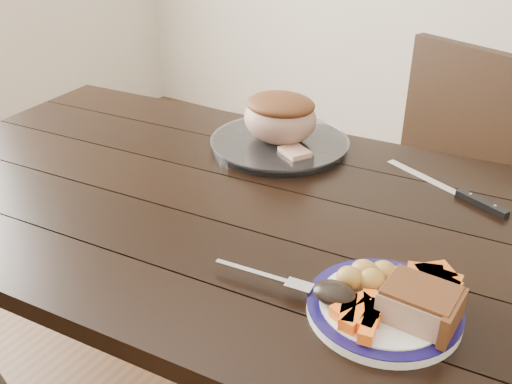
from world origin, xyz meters
The scene contains 14 objects.
dining_table centered at (0.00, 0.00, 0.66)m, with size 1.68×1.05×0.75m.
chair_far centered at (0.24, 0.73, 0.52)m, with size 0.54×0.55×0.93m.
dinner_plate centered at (0.41, -0.17, 0.76)m, with size 0.24×0.24×0.02m, color white.
plate_rim centered at (0.41, -0.17, 0.77)m, with size 0.24×0.24×0.02m, color #120D43.
serving_platter centered at (-0.05, 0.29, 0.76)m, with size 0.34×0.34×0.02m, color white.
pork_slice centered at (0.47, -0.17, 0.79)m, with size 0.11×0.09×0.05m, color tan.
roasted_potatoes centered at (0.37, -0.14, 0.79)m, with size 0.09×0.09×0.04m.
carrot_batons centered at (0.40, -0.22, 0.78)m, with size 0.08×0.11×0.02m.
pumpkin_wedges centered at (0.47, -0.10, 0.79)m, with size 0.09×0.09×0.04m.
dark_mushroom centered at (0.35, -0.21, 0.79)m, with size 0.07×0.05×0.03m, color black.
fork centered at (0.23, -0.21, 0.77)m, with size 0.18×0.04×0.00m.
roast_joint centered at (-0.05, 0.29, 0.83)m, with size 0.19×0.16×0.12m, color tan.
cut_slice centered at (0.03, 0.23, 0.78)m, with size 0.07×0.06×0.02m, color tan.
carving_knife centered at (0.43, 0.28, 0.76)m, with size 0.30×0.14×0.01m.
Camera 1 is at (0.62, -0.86, 1.36)m, focal length 40.00 mm.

